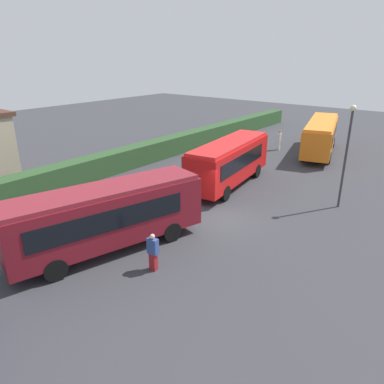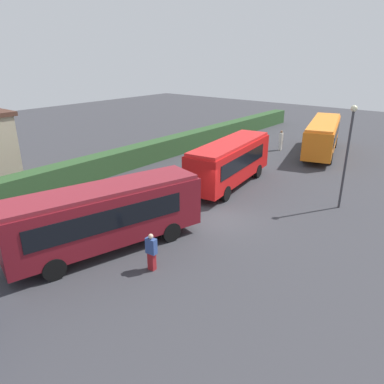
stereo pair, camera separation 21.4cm
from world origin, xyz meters
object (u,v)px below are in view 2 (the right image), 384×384
object	(u,v)px
bus_orange	(323,135)
person_right	(281,140)
bus_maroon	(107,214)
bus_red	(230,161)
lamppost	(348,147)
person_center	(151,251)

from	to	relation	value
bus_orange	person_right	distance (m)	3.83
person_right	bus_maroon	bearing A→B (deg)	-84.48
bus_maroon	person_right	world-z (taller)	bus_maroon
bus_red	lamppost	size ratio (longest dim) A/B	1.49
bus_orange	person_right	size ratio (longest dim) A/B	5.55
person_center	lamppost	size ratio (longest dim) A/B	0.28
bus_maroon	person_right	size ratio (longest dim) A/B	4.95
bus_maroon	lamppost	xyz separation A→B (m)	(12.11, -6.96, 1.97)
person_right	lamppost	distance (m)	14.42
bus_red	person_right	size ratio (longest dim) A/B	4.76
bus_orange	person_center	world-z (taller)	bus_orange
person_right	bus_red	bearing A→B (deg)	-81.62
person_center	bus_maroon	bearing A→B (deg)	-94.61
bus_maroon	bus_red	world-z (taller)	bus_red
lamppost	bus_orange	bearing A→B (deg)	25.18
person_center	lamppost	distance (m)	13.09
bus_red	bus_orange	size ratio (longest dim) A/B	0.86
bus_orange	lamppost	world-z (taller)	lamppost
bus_orange	bus_maroon	bearing A→B (deg)	161.52
lamppost	person_right	bearing A→B (deg)	40.38
bus_maroon	bus_red	bearing A→B (deg)	18.07
person_right	bus_orange	bearing A→B (deg)	16.60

